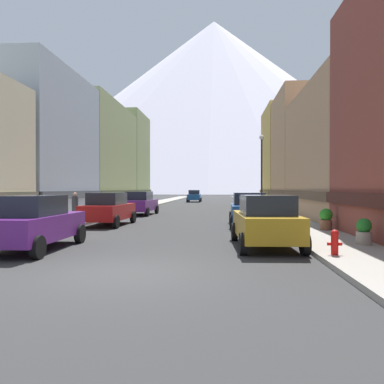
{
  "coord_description": "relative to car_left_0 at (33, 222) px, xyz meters",
  "views": [
    {
      "loc": [
        2.26,
        -9.03,
        2.0
      ],
      "look_at": [
        -0.83,
        33.59,
        1.63
      ],
      "focal_mm": 36.27,
      "sensor_mm": 36.0,
      "label": 1
    }
  ],
  "objects": [
    {
      "name": "ground_plane",
      "position": [
        3.8,
        -3.13,
        -0.9
      ],
      "size": [
        400.0,
        400.0,
        0.0
      ],
      "primitive_type": "plane",
      "color": "#2E2E2E"
    },
    {
      "name": "sidewalk_left",
      "position": [
        -2.45,
        31.87,
        -0.82
      ],
      "size": [
        2.5,
        100.0,
        0.15
      ],
      "primitive_type": "cube",
      "color": "gray",
      "rests_on": "ground"
    },
    {
      "name": "sidewalk_right",
      "position": [
        10.05,
        31.87,
        -0.82
      ],
      "size": [
        2.5,
        100.0,
        0.15
      ],
      "primitive_type": "cube",
      "color": "gray",
      "rests_on": "ground"
    },
    {
      "name": "storefront_left_1",
      "position": [
        -7.0,
        13.4,
        3.89
      ],
      "size": [
        6.9,
        10.4,
        9.91
      ],
      "color": "#99A5B2",
      "rests_on": "ground"
    },
    {
      "name": "storefront_left_2",
      "position": [
        -7.57,
        25.7,
        4.11
      ],
      "size": [
        8.05,
        13.95,
        10.36
      ],
      "color": "#8C9966",
      "rests_on": "ground"
    },
    {
      "name": "storefront_left_3",
      "position": [
        -8.15,
        37.18,
        4.72
      ],
      "size": [
        9.2,
        8.52,
        11.59
      ],
      "color": "#8C9966",
      "rests_on": "ground"
    },
    {
      "name": "storefront_right_1",
      "position": [
        15.72,
        13.23,
        3.15
      ],
      "size": [
        9.14,
        12.73,
        8.4
      ],
      "color": "tan",
      "rests_on": "ground"
    },
    {
      "name": "storefront_right_2",
      "position": [
        15.54,
        24.15,
        4.3
      ],
      "size": [
        8.79,
        8.86,
        10.75
      ],
      "color": "tan",
      "rests_on": "ground"
    },
    {
      "name": "storefront_right_3",
      "position": [
        15.23,
        33.57,
        4.58
      ],
      "size": [
        8.15,
        9.11,
        11.31
      ],
      "color": "#D8B259",
      "rests_on": "ground"
    },
    {
      "name": "car_left_0",
      "position": [
        0.0,
        0.0,
        0.0
      ],
      "size": [
        2.07,
        4.4,
        1.78
      ],
      "color": "#591E72",
      "rests_on": "ground"
    },
    {
      "name": "car_left_1",
      "position": [
        -0.0,
        8.49,
        0.0
      ],
      "size": [
        2.2,
        4.46,
        1.78
      ],
      "color": "#9E1111",
      "rests_on": "ground"
    },
    {
      "name": "car_left_2",
      "position": [
        -0.0,
        16.87,
        0.0
      ],
      "size": [
        2.24,
        4.48,
        1.78
      ],
      "color": "#591E72",
      "rests_on": "ground"
    },
    {
      "name": "car_right_0",
      "position": [
        7.6,
        1.14,
        0.0
      ],
      "size": [
        2.23,
        4.47,
        1.78
      ],
      "color": "#B28419",
      "rests_on": "ground"
    },
    {
      "name": "car_right_1",
      "position": [
        7.6,
        8.77,
        0.0
      ],
      "size": [
        2.1,
        4.42,
        1.78
      ],
      "color": "#19478C",
      "rests_on": "ground"
    },
    {
      "name": "car_driving_0",
      "position": [
        2.2,
        45.82,
        0.0
      ],
      "size": [
        2.06,
        4.4,
        1.78
      ],
      "color": "#19478C",
      "rests_on": "ground"
    },
    {
      "name": "fire_hydrant_near",
      "position": [
        9.25,
        -1.11,
        -0.37
      ],
      "size": [
        0.4,
        0.22,
        0.7
      ],
      "color": "red",
      "rests_on": "sidewalk_right"
    },
    {
      "name": "potted_plant_0",
      "position": [
        10.8,
        0.98,
        -0.32
      ],
      "size": [
        0.5,
        0.5,
        0.87
      ],
      "color": "gray",
      "rests_on": "sidewalk_right"
    },
    {
      "name": "potted_plant_1",
      "position": [
        10.8,
        5.57,
        -0.26
      ],
      "size": [
        0.57,
        0.57,
        0.96
      ],
      "color": "brown",
      "rests_on": "sidewalk_right"
    },
    {
      "name": "potted_plant_2",
      "position": [
        -3.2,
        5.27,
        -0.19
      ],
      "size": [
        0.75,
        0.75,
        1.02
      ],
      "color": "#4C4C51",
      "rests_on": "sidewalk_left"
    },
    {
      "name": "pedestrian_0",
      "position": [
        -2.45,
        10.02,
        -0.0
      ],
      "size": [
        0.36,
        0.36,
        1.63
      ],
      "color": "#333338",
      "rests_on": "sidewalk_left"
    },
    {
      "name": "streetlamp_right",
      "position": [
        9.15,
        17.02,
        3.09
      ],
      "size": [
        0.36,
        0.36,
        5.86
      ],
      "color": "black",
      "rests_on": "sidewalk_right"
    },
    {
      "name": "mountain_backdrop",
      "position": [
        1.82,
        256.87,
        57.92
      ],
      "size": [
        278.77,
        278.77,
        117.64
      ],
      "primitive_type": "cone",
      "color": "silver",
      "rests_on": "ground"
    }
  ]
}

